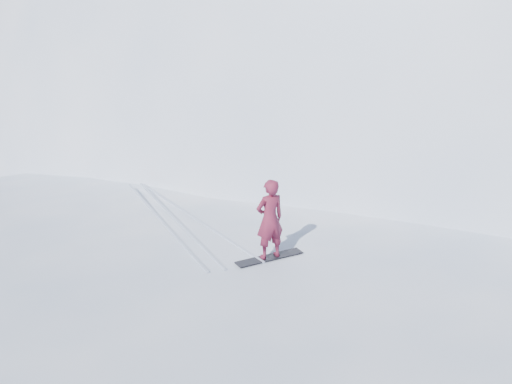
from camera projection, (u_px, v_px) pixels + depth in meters
near_ridge at (249, 341)px, 13.03m from camera, size 36.00×28.00×4.80m
summit_peak at (454, 109)px, 39.38m from camera, size 60.00×56.00×56.00m
peak_shoulder at (326, 141)px, 30.81m from camera, size 28.00×24.00×18.00m
wind_bumps at (188, 377)px, 11.83m from camera, size 16.00×14.40×1.00m
snowboard at (269, 257)px, 11.67m from camera, size 1.50×0.58×0.02m
snowboarder at (270, 219)px, 11.39m from camera, size 0.68×0.52×1.67m
board_tracks at (177, 218)px, 13.70m from camera, size 2.29×5.91×0.04m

